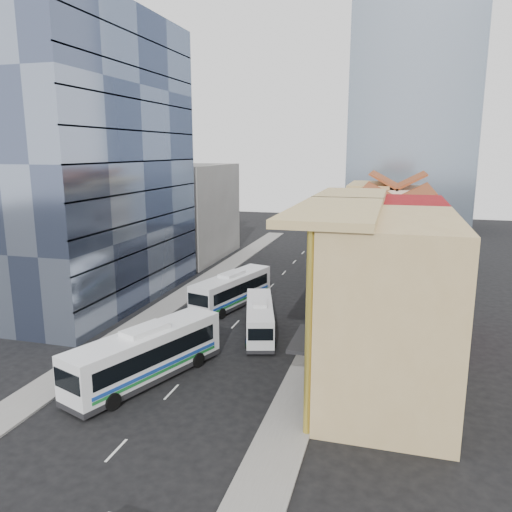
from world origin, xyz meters
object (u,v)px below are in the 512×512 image
(bus_left_near, at_px, (146,354))
(sedan_left, at_px, (159,358))
(office_tower, at_px, (92,161))
(shophouse_tan, at_px, (390,307))
(bus_left_far, at_px, (232,289))
(bus_right, at_px, (260,317))

(bus_left_near, xyz_separation_m, sedan_left, (-0.15, 2.16, -1.29))
(office_tower, bearing_deg, bus_left_near, -49.08)
(shophouse_tan, height_order, bus_left_far, shophouse_tan)
(shophouse_tan, distance_m, bus_left_far, 22.47)
(bus_left_near, xyz_separation_m, bus_right, (5.32, 10.89, -0.44))
(office_tower, bearing_deg, shophouse_tan, -24.30)
(office_tower, relative_size, sedan_left, 6.89)
(shophouse_tan, height_order, office_tower, office_tower)
(shophouse_tan, bearing_deg, sedan_left, -177.68)
(shophouse_tan, bearing_deg, bus_right, 143.98)
(shophouse_tan, relative_size, bus_right, 1.41)
(office_tower, xyz_separation_m, sedan_left, (14.44, -14.67, -14.26))
(shophouse_tan, relative_size, sedan_left, 3.21)
(shophouse_tan, xyz_separation_m, sedan_left, (-16.56, -0.67, -5.26))
(office_tower, bearing_deg, bus_right, -16.60)
(shophouse_tan, bearing_deg, office_tower, 155.70)
(sedan_left, bearing_deg, shophouse_tan, 26.74)
(shophouse_tan, xyz_separation_m, bus_right, (-11.09, 8.07, -4.41))
(bus_left_near, bearing_deg, bus_left_far, 109.21)
(office_tower, xyz_separation_m, bus_left_near, (14.59, -16.83, -12.97))
(office_tower, relative_size, bus_left_near, 2.37)
(bus_left_far, distance_m, sedan_left, 15.89)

